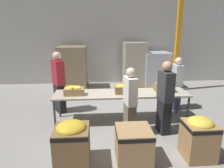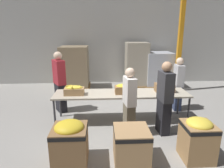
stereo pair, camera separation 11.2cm
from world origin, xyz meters
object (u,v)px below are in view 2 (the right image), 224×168
Objects in this scene: pallet_stack_2 at (75,68)px; banana_box_1 at (123,89)px; volunteer_3 at (129,103)px; pallet_stack_1 at (136,65)px; banana_box_2 at (164,87)px; sorting_table at (121,94)px; volunteer_1 at (165,99)px; donation_bin_0 at (70,141)px; donation_bin_2 at (198,138)px; volunteer_0 at (60,82)px; support_pillar at (180,37)px; banana_box_0 at (74,90)px; donation_bin_1 at (131,144)px; volunteer_2 at (178,84)px; pallet_stack_0 at (158,70)px.

banana_box_1 is at bearing -62.92° from pallet_stack_2.
pallet_stack_1 is (0.81, 3.81, 0.13)m from volunteer_3.
pallet_stack_2 is (-2.62, 2.97, -0.06)m from banana_box_2.
banana_box_1 is at bearing -53.98° from sorting_table.
volunteer_1 is 2.19m from donation_bin_0.
donation_bin_0 reaches higher than donation_bin_2.
volunteer_0 reaches higher than banana_box_1.
volunteer_0 is 0.43× the size of support_pillar.
banana_box_0 reaches higher than sorting_table.
support_pillar is at bearing 50.39° from donation_bin_0.
volunteer_0 is 1.03× the size of pallet_stack_2.
donation_bin_1 is (-0.08, -0.93, -0.42)m from volunteer_3.
sorting_table is at bearing 126.04° from donation_bin_2.
banana_box_1 reaches higher than sorting_table.
sorting_table is at bearing 46.88° from volunteer_1.
support_pillar is at bearing 163.23° from volunteer_2.
volunteer_0 reaches higher than volunteer_1.
banana_box_2 is 2.84m from volunteer_0.
sorting_table is 3.57m from pallet_stack_0.
banana_box_0 is 0.28× the size of pallet_stack_2.
volunteer_2 is (2.85, 0.74, -0.10)m from banana_box_0.
pallet_stack_2 is (-2.41, 3.69, 0.01)m from volunteer_1.
volunteer_3 is (-0.78, -0.04, -0.06)m from volunteer_1.
pallet_stack_1 is at bearing 102.83° from volunteer_0.
volunteer_2 is at bearing 78.03° from donation_bin_2.
volunteer_2 is at bearing -110.08° from support_pillar.
volunteer_3 is 4.07m from pallet_stack_2.
sorting_table is at bearing -0.75° from volunteer_3.
banana_box_0 is 0.12× the size of support_pillar.
sorting_table is 2.19× the size of volunteer_2.
volunteer_3 is at bearing 84.96° from donation_bin_1.
banana_box_1 is at bearing 56.26° from donation_bin_0.
sorting_table is 1.98m from donation_bin_0.
volunteer_1 is at bearing -56.85° from pallet_stack_2.
volunteer_3 is 1.92× the size of donation_bin_0.
sorting_table is at bearing -63.04° from pallet_stack_2.
volunteer_2 is 2.28m from support_pillar.
support_pillar is 2.86× the size of pallet_stack_0.
support_pillar is (0.66, 1.80, 1.24)m from volunteer_2.
volunteer_1 is (0.85, -0.64, -0.06)m from banana_box_1.
volunteer_3 reaches higher than donation_bin_2.
volunteer_3 reaches higher than pallet_stack_0.
banana_box_2 is 3.96m from pallet_stack_2.
volunteer_0 is 4.52m from support_pillar.
donation_bin_1 is (1.07, -0.00, -0.08)m from donation_bin_0.
support_pillar is (1.15, 4.10, 1.58)m from donation_bin_2.
pallet_stack_1 is at bearing -179.70° from pallet_stack_0.
pallet_stack_2 reaches higher than volunteer_1.
support_pillar is at bearing 60.40° from donation_bin_1.
pallet_stack_2 is (-1.63, 3.73, 0.06)m from volunteer_3.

